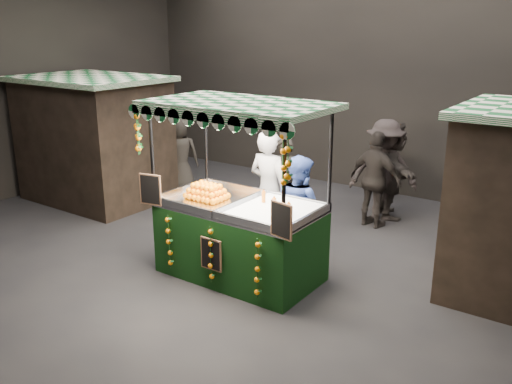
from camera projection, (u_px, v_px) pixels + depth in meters
The scene contains 13 objects.
ground at pixel (232, 262), 8.68m from camera, with size 12.00×12.00×0.00m, color black.
market_hall at pixel (229, 41), 7.68m from camera, with size 12.10×10.10×5.05m.
neighbour_stall_left at pixel (95, 139), 11.50m from camera, with size 3.00×2.20×2.60m.
juice_stall at pixel (239, 226), 7.97m from camera, with size 2.69×1.58×2.60m.
vendor_grey at pixel (269, 191), 8.95m from camera, with size 0.76×0.53×2.02m.
vendor_blue at pixel (299, 210), 8.47m from camera, with size 1.03×0.93×1.73m.
shopper_0 at pixel (285, 183), 9.92m from camera, with size 0.68×0.50×1.69m.
shopper_1 at pixel (489, 199), 8.64m from camera, with size 1.18×1.17×1.93m.
shopper_2 at pixel (375, 180), 9.98m from camera, with size 1.11×0.60×1.79m.
shopper_3 at pixel (384, 170), 10.33m from camera, with size 1.44×1.18×1.94m.
shopper_4 at pixel (180, 155), 12.09m from camera, with size 0.97×0.95×1.69m.
shopper_5 at pixel (391, 169), 10.51m from camera, with size 1.44×1.76×1.89m.
shopper_6 at pixel (386, 162), 11.70m from camera, with size 0.44×0.61×1.56m.
Camera 1 is at (4.90, -6.29, 3.62)m, focal length 38.41 mm.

